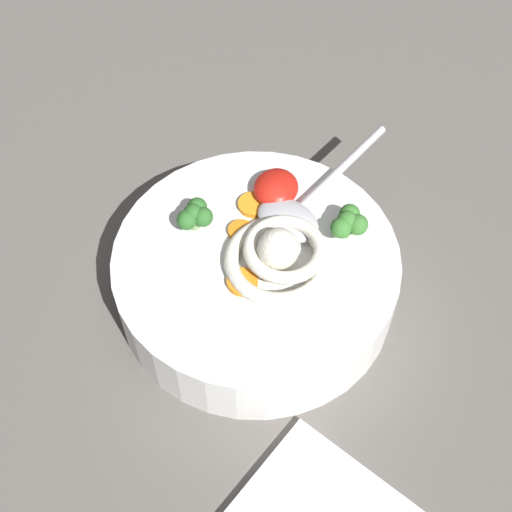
{
  "coord_description": "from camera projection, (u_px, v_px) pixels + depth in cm",
  "views": [
    {
      "loc": [
        -31.03,
        -8.09,
        59.47
      ],
      "look_at": [
        3.12,
        3.25,
        9.88
      ],
      "focal_mm": 49.34,
      "sensor_mm": 36.0,
      "label": 1
    }
  ],
  "objects": [
    {
      "name": "noodle_pile",
      "position": [
        280.0,
        255.0,
        0.6
      ],
      "size": [
        10.22,
        10.02,
        4.11
      ],
      "color": "silver",
      "rests_on": "soup_bowl"
    },
    {
      "name": "soup_bowl",
      "position": [
        256.0,
        275.0,
        0.64
      ],
      "size": [
        25.37,
        25.37,
        5.92
      ],
      "color": "white",
      "rests_on": "table_slab"
    },
    {
      "name": "chili_sauce_dollop",
      "position": [
        276.0,
        188.0,
        0.65
      ],
      "size": [
        4.58,
        4.12,
        2.06
      ],
      "primitive_type": "ellipsoid",
      "color": "red",
      "rests_on": "soup_bowl"
    },
    {
      "name": "soup_spoon",
      "position": [
        297.0,
        211.0,
        0.63
      ],
      "size": [
        17.25,
        9.48,
        1.6
      ],
      "rotation": [
        0.0,
        0.0,
        5.91
      ],
      "color": "#B7B7BC",
      "rests_on": "soup_bowl"
    },
    {
      "name": "broccoli_floret_left",
      "position": [
        349.0,
        222.0,
        0.61
      ],
      "size": [
        3.66,
        3.15,
        2.89
      ],
      "color": "#7A9E60",
      "rests_on": "soup_bowl"
    },
    {
      "name": "carrot_slice_beside_noodles",
      "position": [
        241.0,
        285.0,
        0.59
      ],
      "size": [
        2.67,
        2.67,
        0.55
      ],
      "primitive_type": "cylinder",
      "color": "orange",
      "rests_on": "soup_bowl"
    },
    {
      "name": "carrot_slice_extra_b",
      "position": [
        241.0,
        231.0,
        0.63
      ],
      "size": [
        2.32,
        2.32,
        0.54
      ],
      "primitive_type": "cylinder",
      "color": "orange",
      "rests_on": "soup_bowl"
    },
    {
      "name": "table_slab",
      "position": [
        279.0,
        341.0,
        0.65
      ],
      "size": [
        117.79,
        117.79,
        3.96
      ],
      "primitive_type": "cube",
      "color": "#5B5651",
      "rests_on": "ground"
    },
    {
      "name": "carrot_slice_far",
      "position": [
        253.0,
        205.0,
        0.64
      ],
      "size": [
        2.81,
        2.81,
        0.53
      ],
      "primitive_type": "cylinder",
      "color": "orange",
      "rests_on": "soup_bowl"
    },
    {
      "name": "broccoli_floret_center",
      "position": [
        195.0,
        215.0,
        0.62
      ],
      "size": [
        3.48,
        3.0,
        2.75
      ],
      "color": "#7A9E60",
      "rests_on": "soup_bowl"
    }
  ]
}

